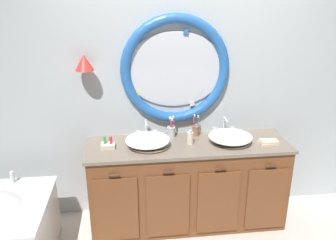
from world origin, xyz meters
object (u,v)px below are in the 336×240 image
folded_hand_towel (269,142)px  toiletry_basket (108,145)px  toothbrush_holder_left (171,131)px  sink_basin_right (230,137)px  toothbrush_holder_right (196,130)px  sink_basin_left (148,140)px  soap_dispenser (190,137)px

folded_hand_towel → toiletry_basket: (-1.48, 0.10, 0.01)m
toothbrush_holder_left → sink_basin_right: bearing=-20.5°
toothbrush_holder_right → sink_basin_right: bearing=-36.1°
toothbrush_holder_left → folded_hand_towel: size_ratio=1.24×
sink_basin_left → toothbrush_holder_right: toothbrush_holder_right is taller
toothbrush_holder_right → sink_basin_left: bearing=-156.7°
sink_basin_left → sink_basin_right: bearing=-0.0°
sink_basin_left → folded_hand_towel: size_ratio=2.30×
sink_basin_left → toothbrush_holder_right: 0.53m
folded_hand_towel → sink_basin_right: bearing=166.9°
sink_basin_left → toiletry_basket: 0.36m
sink_basin_right → toiletry_basket: size_ratio=3.33×
toothbrush_holder_left → folded_hand_towel: (0.88, -0.28, -0.04)m
toothbrush_holder_right → soap_dispenser: toothbrush_holder_right is taller
toothbrush_holder_right → toiletry_basket: bearing=-167.3°
sink_basin_left → toothbrush_holder_left: bearing=39.4°
sink_basin_left → sink_basin_right: (0.77, -0.00, -0.01)m
toothbrush_holder_right → soap_dispenser: size_ratio=1.56×
toothbrush_holder_left → toiletry_basket: size_ratio=1.78×
sink_basin_left → toothbrush_holder_left: 0.31m
toothbrush_holder_left → toiletry_basket: toothbrush_holder_left is taller
toothbrush_holder_left → folded_hand_towel: 0.92m
sink_basin_right → toothbrush_holder_right: size_ratio=1.85×
toothbrush_holder_left → soap_dispenser: size_ratio=1.55×
toothbrush_holder_left → toothbrush_holder_right: (0.24, 0.01, -0.00)m
soap_dispenser → sink_basin_left: bearing=-176.4°
sink_basin_left → folded_hand_towel: bearing=-4.1°
soap_dispenser → sink_basin_right: bearing=-3.8°
toiletry_basket → sink_basin_left: bearing=-3.0°
sink_basin_left → toiletry_basket: (-0.36, 0.02, -0.04)m
sink_basin_left → toothbrush_holder_right: size_ratio=1.84×
sink_basin_left → soap_dispenser: soap_dispenser is taller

